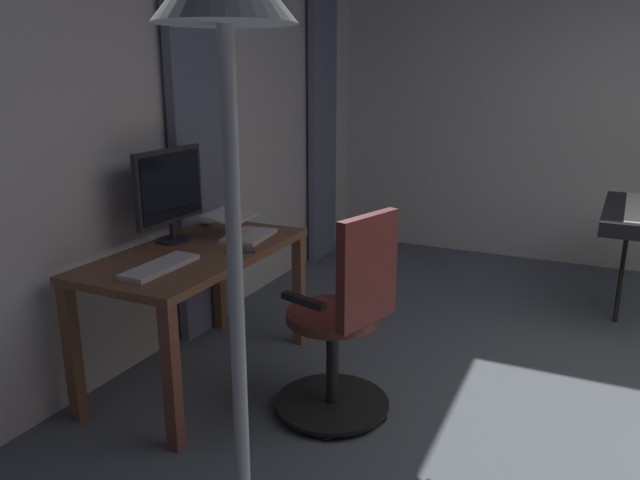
# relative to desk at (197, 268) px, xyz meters

# --- Properties ---
(back_room_partition) EXTENTS (5.70, 0.10, 2.63)m
(back_room_partition) POSITION_rel_desk_xyz_m (-0.24, -0.48, 0.69)
(back_room_partition) COLOR silver
(back_room_partition) RESTS_ON ground
(curtain_left_panel) EXTENTS (0.44, 0.06, 2.45)m
(curtain_left_panel) POSITION_rel_desk_xyz_m (-2.34, -0.37, 0.61)
(curtain_left_panel) COLOR slate
(curtain_left_panel) RESTS_ON ground
(curtain_right_panel) EXTENTS (0.50, 0.06, 2.45)m
(curtain_right_panel) POSITION_rel_desk_xyz_m (-0.57, -0.37, 0.61)
(curtain_right_panel) COLOR slate
(curtain_right_panel) RESTS_ON ground
(desk) EXTENTS (1.27, 0.66, 0.72)m
(desk) POSITION_rel_desk_xyz_m (0.00, 0.00, 0.00)
(desk) COLOR brown
(desk) RESTS_ON ground
(office_chair) EXTENTS (0.56, 0.56, 1.02)m
(office_chair) POSITION_rel_desk_xyz_m (0.03, 0.84, -0.16)
(office_chair) COLOR black
(office_chair) RESTS_ON ground
(computer_monitor) EXTENTS (0.52, 0.18, 0.50)m
(computer_monitor) POSITION_rel_desk_xyz_m (-0.08, -0.21, 0.39)
(computer_monitor) COLOR #232328
(computer_monitor) RESTS_ON desk
(computer_keyboard) EXTENTS (0.42, 0.14, 0.02)m
(computer_keyboard) POSITION_rel_desk_xyz_m (0.33, 0.04, 0.11)
(computer_keyboard) COLOR silver
(computer_keyboard) RESTS_ON desk
(laptop) EXTENTS (0.36, 0.35, 0.14)m
(laptop) POSITION_rel_desk_xyz_m (-0.31, 0.08, 0.15)
(laptop) COLOR silver
(laptop) RESTS_ON desk
(computer_mouse) EXTENTS (0.06, 0.10, 0.04)m
(computer_mouse) POSITION_rel_desk_xyz_m (-0.46, -0.26, 0.12)
(computer_mouse) COLOR #B7BCC1
(computer_mouse) RESTS_ON desk
(cell_phone_by_monitor) EXTENTS (0.14, 0.16, 0.01)m
(cell_phone_by_monitor) POSITION_rel_desk_xyz_m (-0.07, 0.23, 0.11)
(cell_phone_by_monitor) COLOR #333338
(cell_phone_by_monitor) RESTS_ON desk
(piano_keyboard) EXTENTS (1.12, 0.36, 0.76)m
(piano_keyboard) POSITION_rel_desk_xyz_m (-1.95, 2.06, 0.07)
(piano_keyboard) COLOR black
(piano_keyboard) RESTS_ON ground
(floor_lamp) EXTENTS (0.28, 0.28, 1.83)m
(floor_lamp) POSITION_rel_desk_xyz_m (1.51, 1.24, 0.77)
(floor_lamp) COLOR black
(floor_lamp) RESTS_ON ground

